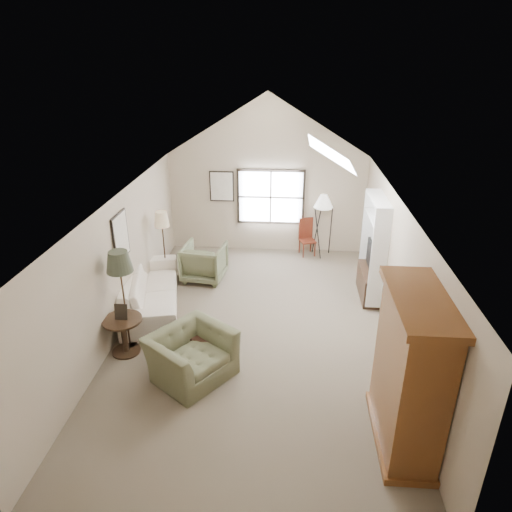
# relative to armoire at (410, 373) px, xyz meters

# --- Properties ---
(room_shell) EXTENTS (5.01, 8.01, 4.00)m
(room_shell) POSITION_rel_armoire_xyz_m (-2.18, 2.40, 2.11)
(room_shell) COLOR #6A5D4C
(room_shell) RESTS_ON ground
(window) EXTENTS (1.72, 0.08, 1.42)m
(window) POSITION_rel_armoire_xyz_m (-2.08, 6.36, 0.35)
(window) COLOR black
(window) RESTS_ON room_shell
(skylight) EXTENTS (0.80, 1.20, 0.52)m
(skylight) POSITION_rel_armoire_xyz_m (-0.88, 3.30, 2.12)
(skylight) COLOR white
(skylight) RESTS_ON room_shell
(wall_art) EXTENTS (1.97, 3.71, 0.88)m
(wall_art) POSITION_rel_armoire_xyz_m (-4.06, 4.34, 0.63)
(wall_art) COLOR black
(wall_art) RESTS_ON room_shell
(armoire) EXTENTS (0.60, 1.50, 2.20)m
(armoire) POSITION_rel_armoire_xyz_m (0.00, 0.00, 0.00)
(armoire) COLOR brown
(armoire) RESTS_ON ground
(tv_alcove) EXTENTS (0.32, 1.30, 2.10)m
(tv_alcove) POSITION_rel_armoire_xyz_m (0.16, 4.00, 0.05)
(tv_alcove) COLOR white
(tv_alcove) RESTS_ON ground
(media_console) EXTENTS (0.34, 1.18, 0.60)m
(media_console) POSITION_rel_armoire_xyz_m (0.14, 4.00, -0.80)
(media_console) COLOR #382316
(media_console) RESTS_ON ground
(tv_panel) EXTENTS (0.05, 0.90, 0.55)m
(tv_panel) POSITION_rel_armoire_xyz_m (0.14, 4.00, -0.18)
(tv_panel) COLOR black
(tv_panel) RESTS_ON media_console
(sofa) EXTENTS (1.65, 2.86, 0.79)m
(sofa) POSITION_rel_armoire_xyz_m (-4.38, 3.22, -0.71)
(sofa) COLOR white
(sofa) RESTS_ON ground
(armchair_near) EXTENTS (1.58, 1.61, 0.79)m
(armchair_near) POSITION_rel_armoire_xyz_m (-3.08, 1.08, -0.71)
(armchair_near) COLOR #5C5F42
(armchair_near) RESTS_ON ground
(armchair_far) EXTENTS (1.02, 1.05, 0.85)m
(armchair_far) POSITION_rel_armoire_xyz_m (-3.51, 4.53, -0.67)
(armchair_far) COLOR #5E6949
(armchair_far) RESTS_ON ground
(coffee_table) EXTENTS (1.00, 0.73, 0.46)m
(coffee_table) POSITION_rel_armoire_xyz_m (-3.02, 1.65, -0.87)
(coffee_table) COLOR #361E16
(coffee_table) RESTS_ON ground
(bowl) EXTENTS (0.27, 0.27, 0.05)m
(bowl) POSITION_rel_armoire_xyz_m (-3.02, 1.65, -0.62)
(bowl) COLOR #371E16
(bowl) RESTS_ON coffee_table
(side_table) EXTENTS (0.81, 0.81, 0.67)m
(side_table) POSITION_rel_armoire_xyz_m (-4.38, 1.62, -0.76)
(side_table) COLOR #332315
(side_table) RESTS_ON ground
(side_chair) EXTENTS (0.47, 0.47, 0.95)m
(side_chair) POSITION_rel_armoire_xyz_m (-1.11, 6.10, -0.62)
(side_chair) COLOR maroon
(side_chair) RESTS_ON ground
(tripod_lamp) EXTENTS (0.49, 0.49, 1.65)m
(tripod_lamp) POSITION_rel_armoire_xyz_m (-0.76, 6.10, -0.28)
(tripod_lamp) COLOR white
(tripod_lamp) RESTS_ON ground
(dark_lamp) EXTENTS (0.54, 0.54, 1.88)m
(dark_lamp) POSITION_rel_armoire_xyz_m (-4.38, 1.82, -0.16)
(dark_lamp) COLOR #2B2E21
(dark_lamp) RESTS_ON ground
(tan_lamp) EXTENTS (0.41, 0.41, 1.69)m
(tan_lamp) POSITION_rel_armoire_xyz_m (-4.38, 4.42, -0.26)
(tan_lamp) COLOR tan
(tan_lamp) RESTS_ON ground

